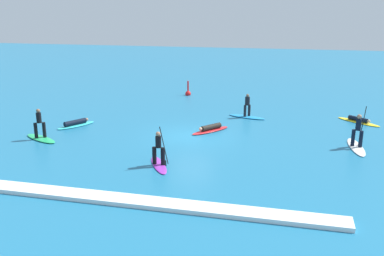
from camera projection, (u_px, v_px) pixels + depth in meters
The scene contains 10 objects.
ground_plane at pixel (192, 136), 25.65m from camera, with size 120.00×120.00×0.00m, color #1E6B93.
surfer_on_purple_board at pixel (159, 156), 20.68m from camera, with size 1.76×2.55×2.05m.
surfer_on_green_board at pixel (40, 133), 24.89m from camera, with size 2.80×1.93×1.84m.
surfer_on_blue_board at pixel (247, 112), 29.91m from camera, with size 2.84×1.58×1.69m.
surfer_on_red_board at pixel (210, 129), 26.58m from camera, with size 2.29×2.72×0.44m.
surfer_on_teal_board at pixel (76, 124), 27.79m from camera, with size 2.00×2.75×0.42m.
surfer_on_yellow_board at pixel (359, 121), 28.68m from camera, with size 2.86×2.60×0.37m.
surfer_on_white_board at pixel (357, 140), 23.38m from camera, with size 0.97×3.30×2.34m.
marker_buoy at pixel (188, 93), 37.67m from camera, with size 0.50×0.50×1.40m.
wave_crest at pixel (136, 201), 16.76m from camera, with size 16.27×0.90×0.18m, color white.
Camera 1 is at (5.75, -23.87, 7.41)m, focal length 39.76 mm.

